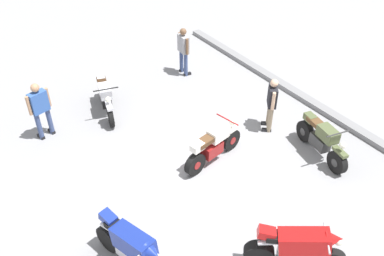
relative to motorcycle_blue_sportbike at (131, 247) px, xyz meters
The scene contains 10 objects.
ground_plane 3.02m from the motorcycle_blue_sportbike, 118.66° to the left, with size 40.00×40.00×0.00m, color gray.
curb_edge 7.35m from the motorcycle_blue_sportbike, 101.16° to the left, with size 14.00×0.30×0.15m, color gray.
motorcycle_blue_sportbike is the anchor object (origin of this frame).
motorcycle_silver_cruiser 5.52m from the motorcycle_blue_sportbike, 160.96° to the left, with size 2.05×0.87×1.09m.
motorcycle_cream_vintage 3.54m from the motorcycle_blue_sportbike, 117.95° to the left, with size 0.72×1.94×1.07m.
motorcycle_olive_vintage 5.58m from the motorcycle_blue_sportbike, 93.18° to the left, with size 1.94×0.81×1.07m.
motorcycle_red_sportbike 3.12m from the motorcycle_blue_sportbike, 55.83° to the left, with size 1.41×1.61×1.14m.
person_in_blue_shirt 5.07m from the motorcycle_blue_sportbike, behind, with size 0.40×0.65×1.67m.
person_in_gray_shirt 7.73m from the motorcycle_blue_sportbike, 139.84° to the left, with size 0.65×0.34×1.65m.
person_in_black_shirt 5.61m from the motorcycle_blue_sportbike, 109.97° to the left, with size 0.55×0.50×1.59m.
Camera 1 is at (6.00, -4.29, 6.98)m, focal length 38.01 mm.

